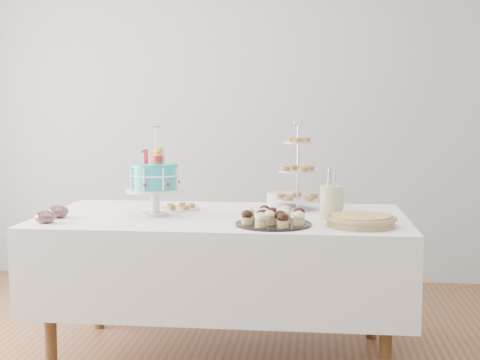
# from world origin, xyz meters

# --- Properties ---
(walls) EXTENTS (5.04, 4.04, 2.70)m
(walls) POSITION_xyz_m (0.00, 0.00, 1.35)
(walls) COLOR #AAADAF
(walls) RESTS_ON floor
(table) EXTENTS (1.92, 1.02, 0.77)m
(table) POSITION_xyz_m (0.00, 0.30, 0.54)
(table) COLOR white
(table) RESTS_ON floor
(birthday_cake) EXTENTS (0.31, 0.31, 0.47)m
(birthday_cake) POSITION_xyz_m (-0.35, 0.24, 0.90)
(birthday_cake) COLOR silver
(birthday_cake) RESTS_ON table
(cupcake_tray) EXTENTS (0.37, 0.37, 0.08)m
(cupcake_tray) POSITION_xyz_m (0.28, 0.02, 0.81)
(cupcake_tray) COLOR black
(cupcake_tray) RESTS_ON table
(pie) EXTENTS (0.35, 0.35, 0.05)m
(pie) POSITION_xyz_m (0.70, 0.04, 0.80)
(pie) COLOR tan
(pie) RESTS_ON table
(tiered_stand) EXTENTS (0.26, 0.26, 0.51)m
(tiered_stand) POSITION_xyz_m (0.39, 0.55, 0.98)
(tiered_stand) COLOR silver
(tiered_stand) RESTS_ON table
(plate_stack) EXTENTS (0.19, 0.19, 0.08)m
(plate_stack) POSITION_xyz_m (0.30, 0.70, 0.81)
(plate_stack) COLOR silver
(plate_stack) RESTS_ON table
(pastry_plate) EXTENTS (0.22, 0.22, 0.03)m
(pastry_plate) POSITION_xyz_m (-0.26, 0.46, 0.78)
(pastry_plate) COLOR silver
(pastry_plate) RESTS_ON table
(jam_bowl_a) EXTENTS (0.11, 0.11, 0.06)m
(jam_bowl_a) POSITION_xyz_m (-0.84, -0.04, 0.80)
(jam_bowl_a) COLOR silver
(jam_bowl_a) RESTS_ON table
(jam_bowl_b) EXTENTS (0.11, 0.11, 0.07)m
(jam_bowl_b) POSITION_xyz_m (-0.84, 0.12, 0.80)
(jam_bowl_b) COLOR silver
(jam_bowl_b) RESTS_ON table
(utensil_pitcher) EXTENTS (0.12, 0.12, 0.26)m
(utensil_pitcher) POSITION_xyz_m (0.57, 0.24, 0.86)
(utensil_pitcher) COLOR silver
(utensil_pitcher) RESTS_ON table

